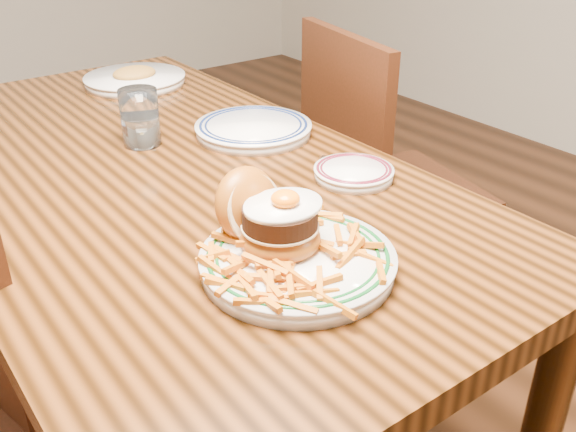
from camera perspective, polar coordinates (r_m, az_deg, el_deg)
floor at (r=1.80m, az=-9.11°, el=-17.98°), size 6.00×6.00×0.00m
table at (r=1.40m, az=-11.15°, el=1.17°), size 0.85×1.60×0.75m
chair_right at (r=1.87m, az=7.95°, el=3.07°), size 0.51×0.51×0.93m
main_plate at (r=0.97m, az=0.10°, el=-2.54°), size 0.30×0.32×0.14m
side_plate at (r=1.28m, az=5.86°, el=3.93°), size 0.16×0.17×0.02m
rear_plate at (r=1.49m, az=-3.09°, el=7.81°), size 0.27×0.27×0.03m
water_glass at (r=1.46m, az=-12.99°, el=8.25°), size 0.08×0.08×0.13m
far_plate at (r=1.92m, az=-13.45°, el=11.78°), size 0.28×0.28×0.05m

